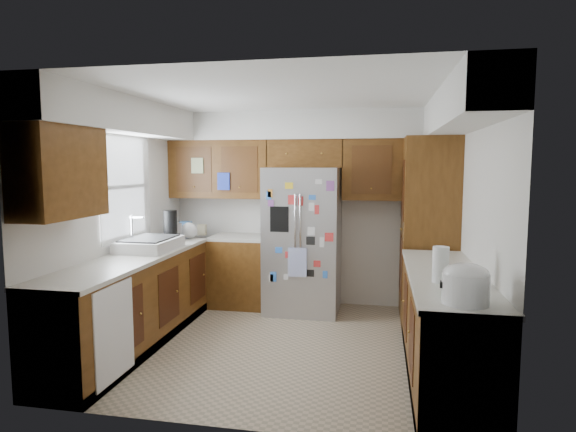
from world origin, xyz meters
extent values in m
plane|color=tan|center=(0.00, 0.00, 0.00)|extent=(3.60, 3.60, 0.00)
cube|color=silver|center=(0.00, 1.60, 1.25)|extent=(3.60, 0.04, 2.50)
cube|color=silver|center=(-1.80, 0.00, 1.25)|extent=(0.04, 3.20, 2.50)
cube|color=silver|center=(1.80, 0.00, 1.25)|extent=(0.04, 3.20, 2.50)
cube|color=silver|center=(0.00, -1.60, 1.25)|extent=(3.60, 0.04, 2.50)
cube|color=white|center=(0.00, 0.00, 2.51)|extent=(3.60, 3.20, 0.02)
cube|color=silver|center=(0.00, 1.41, 2.33)|extent=(3.60, 0.38, 0.35)
cube|color=silver|center=(-1.61, 0.00, 2.33)|extent=(0.38, 3.20, 0.35)
cube|color=silver|center=(1.61, 0.00, 2.33)|extent=(0.38, 3.20, 0.35)
cube|color=#492A0E|center=(-1.14, 1.43, 1.77)|extent=(1.33, 0.34, 0.75)
cube|color=#492A0E|center=(1.14, 1.43, 1.77)|extent=(1.33, 0.34, 0.75)
cube|color=#492A0E|center=(-1.63, -1.15, 1.77)|extent=(0.34, 0.85, 0.75)
cube|color=white|center=(-1.79, 0.10, 1.60)|extent=(0.02, 0.90, 1.05)
cube|color=white|center=(-1.75, 0.10, 1.60)|extent=(0.01, 1.02, 1.15)
cube|color=#2038BD|center=(-1.03, 1.24, 1.62)|extent=(0.16, 0.02, 0.22)
cube|color=beige|center=(-1.39, 1.24, 1.82)|extent=(0.16, 0.02, 0.20)
cube|color=#492A0E|center=(-1.50, -0.30, 0.44)|extent=(0.60, 2.60, 0.88)
cube|color=#492A0E|center=(-0.83, 1.30, 0.44)|extent=(0.75, 0.60, 0.88)
cube|color=beige|center=(-1.50, -0.30, 0.90)|extent=(0.63, 2.60, 0.04)
cube|color=beige|center=(-0.83, 1.30, 0.90)|extent=(0.75, 0.60, 0.04)
cube|color=black|center=(-1.50, -0.30, 0.05)|extent=(0.60, 2.60, 0.10)
cube|color=white|center=(-1.19, -1.15, 0.46)|extent=(0.01, 0.58, 0.80)
cube|color=#492A0E|center=(1.50, -0.47, 0.44)|extent=(0.60, 2.25, 0.88)
cube|color=beige|center=(1.50, -0.47, 0.90)|extent=(0.63, 2.25, 0.04)
cube|color=black|center=(1.50, -0.47, 0.05)|extent=(0.60, 2.25, 0.10)
cube|color=#492A0E|center=(1.50, 1.15, 1.07)|extent=(0.60, 0.90, 2.15)
cube|color=#AAABB0|center=(0.00, 1.21, 0.90)|extent=(0.90, 0.75, 1.80)
cylinder|color=silver|center=(-0.03, 0.82, 1.05)|extent=(0.02, 0.02, 0.90)
cylinder|color=silver|center=(0.03, 0.82, 1.05)|extent=(0.02, 0.02, 0.90)
cube|color=black|center=(-0.22, 0.83, 1.20)|extent=(0.22, 0.01, 0.30)
cube|color=white|center=(0.00, 0.80, 0.70)|extent=(0.22, 0.01, 0.34)
cube|color=blue|center=(-0.35, 0.82, 1.48)|extent=(0.06, 0.00, 0.10)
cube|color=white|center=(-0.32, 0.82, 0.49)|extent=(0.05, 0.00, 0.09)
cube|color=blue|center=(0.17, 0.82, 1.46)|extent=(0.08, 0.00, 0.06)
cube|color=red|center=(0.22, 0.82, 1.32)|extent=(0.05, 0.00, 0.11)
cube|color=black|center=(0.14, 0.82, 0.57)|extent=(0.10, 0.00, 0.08)
cube|color=red|center=(-0.07, 0.82, 1.43)|extent=(0.10, 0.00, 0.11)
cube|color=orange|center=(-0.33, 0.82, 1.50)|extent=(0.06, 0.00, 0.10)
cube|color=red|center=(0.23, 0.82, 0.69)|extent=(0.08, 0.00, 0.08)
cube|color=yellow|center=(-0.10, 0.82, 1.59)|extent=(0.09, 0.00, 0.07)
cube|color=red|center=(-0.10, 0.82, 0.78)|extent=(0.10, 0.00, 0.08)
cube|color=white|center=(-0.14, 0.82, 0.51)|extent=(0.05, 0.00, 0.06)
cube|color=#8C4C99|center=(-0.32, 0.82, 1.39)|extent=(0.07, 0.00, 0.08)
cube|color=white|center=(0.28, 0.82, 0.94)|extent=(0.05, 0.00, 0.12)
cube|color=#8C4C99|center=(0.37, 0.82, 1.60)|extent=(0.09, 0.00, 0.12)
cube|color=red|center=(0.03, 0.82, 1.42)|extent=(0.06, 0.00, 0.11)
cube|color=white|center=(0.16, 0.82, 1.35)|extent=(0.06, 0.00, 0.09)
cube|color=white|center=(0.24, 0.82, 1.64)|extent=(0.08, 0.00, 0.06)
cube|color=blue|center=(-0.23, 0.82, 0.83)|extent=(0.08, 0.00, 0.07)
cube|color=red|center=(0.37, 0.82, 1.01)|extent=(0.10, 0.00, 0.10)
cube|color=white|center=(0.16, 0.82, 1.07)|extent=(0.09, 0.00, 0.10)
cube|color=black|center=(0.15, 0.82, 0.96)|extent=(0.10, 0.00, 0.10)
cube|color=blue|center=(-0.30, 0.82, 0.51)|extent=(0.08, 0.00, 0.12)
cube|color=blue|center=(0.32, 0.82, 0.56)|extent=(0.06, 0.00, 0.09)
cube|color=#492A0E|center=(0.00, 1.43, 1.98)|extent=(0.96, 0.34, 0.35)
sphere|color=blue|center=(-0.21, 1.37, 2.28)|extent=(0.27, 0.27, 0.27)
cylinder|color=black|center=(0.31, 1.45, 2.24)|extent=(0.30, 0.30, 0.17)
ellipsoid|color=#333338|center=(0.31, 1.45, 2.32)|extent=(0.28, 0.28, 0.12)
cube|color=white|center=(-1.50, 0.10, 0.98)|extent=(0.52, 0.70, 0.12)
cube|color=black|center=(-1.50, 0.10, 1.04)|extent=(0.44, 0.60, 0.02)
cylinder|color=silver|center=(-1.70, 0.10, 1.14)|extent=(0.02, 0.02, 0.30)
cylinder|color=silver|center=(-1.64, 0.10, 1.27)|extent=(0.16, 0.02, 0.02)
cube|color=yellow|center=(-1.31, -0.12, 0.94)|extent=(0.10, 0.18, 0.04)
cube|color=black|center=(-1.50, 0.63, 0.97)|extent=(0.18, 0.14, 0.10)
cylinder|color=black|center=(-1.50, 0.63, 1.16)|extent=(0.16, 0.16, 0.28)
cylinder|color=#AAABB0|center=(-1.52, 0.84, 1.02)|extent=(0.14, 0.14, 0.20)
sphere|color=white|center=(-1.40, 0.96, 1.02)|extent=(0.20, 0.20, 0.20)
cube|color=#3F72B2|center=(-1.55, 1.20, 1.01)|extent=(0.14, 0.10, 0.18)
cube|color=#BFB28C|center=(-1.34, 1.25, 0.99)|extent=(0.10, 0.08, 0.14)
cylinder|color=white|center=(-1.48, 0.41, 0.98)|extent=(0.08, 0.08, 0.11)
cylinder|color=white|center=(1.50, -1.38, 1.02)|extent=(0.31, 0.31, 0.20)
ellipsoid|color=white|center=(1.50, -1.38, 1.12)|extent=(0.30, 0.30, 0.13)
cube|color=black|center=(1.36, -1.38, 1.04)|extent=(0.04, 0.06, 0.04)
cylinder|color=white|center=(1.41, -0.81, 1.06)|extent=(0.13, 0.13, 0.28)
camera|label=1|loc=(0.93, -4.65, 1.83)|focal=30.00mm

